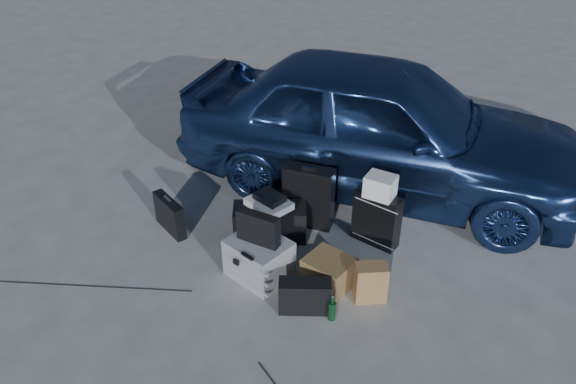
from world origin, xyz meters
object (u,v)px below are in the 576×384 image
object	(u,v)px
briefcase	(170,215)
duffel_bag	(270,222)
suitcase_right	(377,219)
pelican_case	(259,259)
cardboard_box	(329,273)
green_bottle	(332,308)
car	(380,125)
suitcase_left	(309,197)

from	to	relation	value
briefcase	duffel_bag	world-z (taller)	briefcase
briefcase	suitcase_right	distance (m)	2.12
pelican_case	cardboard_box	distance (m)	0.66
pelican_case	green_bottle	distance (m)	0.86
car	green_bottle	distance (m)	2.39
pelican_case	suitcase_right	distance (m)	1.26
briefcase	suitcase_right	xyz separation A→B (m)	(2.02, 0.61, 0.10)
suitcase_left	cardboard_box	bearing A→B (deg)	-60.90
suitcase_left	suitcase_right	distance (m)	0.74
green_bottle	pelican_case	bearing A→B (deg)	160.35
cardboard_box	car	bearing A→B (deg)	91.75
suitcase_left	cardboard_box	world-z (taller)	suitcase_left
green_bottle	suitcase_right	bearing A→B (deg)	87.06
pelican_case	duffel_bag	distance (m)	0.60
pelican_case	cardboard_box	size ratio (longest dim) A/B	1.33
duffel_bag	car	bearing A→B (deg)	39.59
cardboard_box	suitcase_left	bearing A→B (deg)	121.23
pelican_case	suitcase_right	bearing A→B (deg)	66.21
car	suitcase_left	xyz separation A→B (m)	(-0.45, -1.06, -0.43)
briefcase	cardboard_box	world-z (taller)	briefcase
briefcase	duffel_bag	distance (m)	1.05
briefcase	suitcase_left	world-z (taller)	suitcase_left
car	briefcase	world-z (taller)	car
car	briefcase	xyz separation A→B (m)	(-1.74, -1.71, -0.58)
duffel_bag	briefcase	bearing A→B (deg)	172.28
car	pelican_case	bearing A→B (deg)	162.03
pelican_case	green_bottle	bearing A→B (deg)	0.37
pelican_case	briefcase	distance (m)	1.19
briefcase	suitcase_left	bearing A→B (deg)	56.92
green_bottle	car	bearing A→B (deg)	95.52
suitcase_left	suitcase_right	xyz separation A→B (m)	(0.74, -0.04, -0.05)
car	duffel_bag	distance (m)	1.71
car	duffel_bag	bearing A→B (deg)	151.19
pelican_case	suitcase_left	xyz separation A→B (m)	(0.13, 0.95, 0.14)
briefcase	car	bearing A→B (deg)	74.47
suitcase_right	duffel_bag	distance (m)	1.07
briefcase	suitcase_left	size ratio (longest dim) A/B	0.71
suitcase_left	duffel_bag	bearing A→B (deg)	-128.86
cardboard_box	green_bottle	bearing A→B (deg)	-67.44
duffel_bag	green_bottle	distance (m)	1.29
green_bottle	suitcase_left	bearing A→B (deg)	118.62
car	duffel_bag	size ratio (longest dim) A/B	6.18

